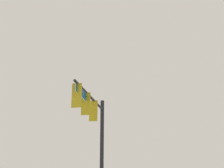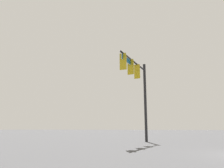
{
  "view_description": "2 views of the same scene",
  "coord_description": "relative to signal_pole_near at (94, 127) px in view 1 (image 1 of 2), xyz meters",
  "views": [
    {
      "loc": [
        11.67,
        -3.78,
        1.49
      ],
      "look_at": [
        -5.74,
        -6.28,
        7.62
      ],
      "focal_mm": 50.0,
      "sensor_mm": 36.0,
      "label": 1
    },
    {
      "loc": [
        11.83,
        -2.69,
        1.21
      ],
      "look_at": [
        -4.46,
        -9.13,
        4.8
      ],
      "focal_mm": 35.0,
      "sensor_mm": 36.0,
      "label": 2
    }
  ],
  "objects": [
    {
      "name": "signal_pole_near",
      "position": [
        0.0,
        0.0,
        0.0
      ],
      "size": [
        6.07,
        0.76,
        7.47
      ],
      "color": "black",
      "rests_on": "ground_plane"
    }
  ]
}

